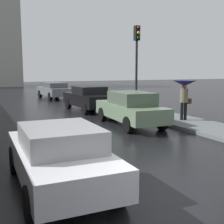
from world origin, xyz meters
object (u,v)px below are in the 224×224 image
(car_white_far_ahead, at_px, (59,155))
(car_black_near_kerb, at_px, (89,98))
(car_grey_far_lane, at_px, (54,90))
(car_green_mid_road, at_px, (130,108))
(traffic_light, at_px, (137,53))
(pedestrian_with_umbrella_far, at_px, (184,88))

(car_white_far_ahead, bearing_deg, car_black_near_kerb, -112.42)
(car_white_far_ahead, xyz_separation_m, car_grey_far_lane, (4.55, 19.01, 0.06))
(car_green_mid_road, bearing_deg, car_white_far_ahead, -127.02)
(car_black_near_kerb, height_order, car_grey_far_lane, car_black_near_kerb)
(car_green_mid_road, height_order, traffic_light, traffic_light)
(pedestrian_with_umbrella_far, bearing_deg, car_black_near_kerb, 124.54)
(car_black_near_kerb, height_order, pedestrian_with_umbrella_far, pedestrian_with_umbrella_far)
(car_green_mid_road, bearing_deg, pedestrian_with_umbrella_far, -7.97)
(car_black_near_kerb, distance_m, traffic_light, 4.09)
(car_black_near_kerb, xyz_separation_m, car_white_far_ahead, (-4.65, -10.73, -0.07))
(car_black_near_kerb, bearing_deg, car_green_mid_road, -93.47)
(car_white_far_ahead, height_order, car_grey_far_lane, car_grey_far_lane)
(car_black_near_kerb, bearing_deg, car_white_far_ahead, -116.45)
(car_grey_far_lane, bearing_deg, car_black_near_kerb, -93.24)
(car_green_mid_road, bearing_deg, traffic_light, 58.63)
(car_black_near_kerb, xyz_separation_m, car_green_mid_road, (-0.04, -5.25, 0.01))
(car_green_mid_road, distance_m, car_grey_far_lane, 13.52)
(car_black_near_kerb, distance_m, car_green_mid_road, 5.25)
(car_green_mid_road, height_order, pedestrian_with_umbrella_far, pedestrian_with_umbrella_far)
(car_grey_far_lane, bearing_deg, pedestrian_with_umbrella_far, -83.56)
(car_grey_far_lane, height_order, pedestrian_with_umbrella_far, pedestrian_with_umbrella_far)
(car_black_near_kerb, height_order, car_green_mid_road, car_green_mid_road)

